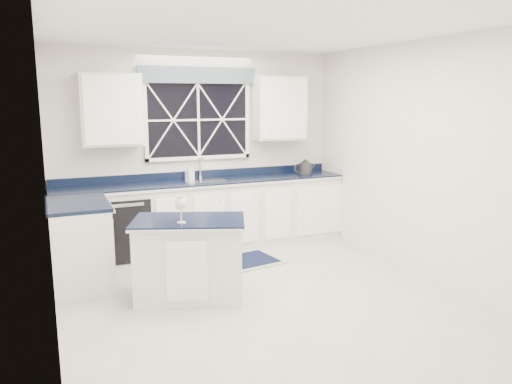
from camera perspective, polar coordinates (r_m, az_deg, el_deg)
name	(u,v)px	position (r m, az deg, el deg)	size (l,w,h in m)	color
ground	(263,298)	(5.32, 0.83, -11.98)	(4.50, 4.50, 0.00)	#ABABA6
back_wall	(198,149)	(7.05, -6.64, 4.96)	(4.00, 0.10, 2.70)	silver
base_cabinets	(186,221)	(6.67, -8.05, -3.25)	(3.99, 1.60, 0.90)	silver
countertop	(205,182)	(6.82, -5.84, 1.14)	(3.98, 0.64, 0.04)	black
dishwasher	(125,226)	(6.69, -14.79, -3.83)	(0.60, 0.58, 0.82)	black
window	(198,114)	(6.97, -6.61, 8.85)	(1.65, 0.09, 1.26)	black
upper_cabinets	(201,109)	(6.86, -6.33, 9.41)	(3.10, 0.34, 0.90)	silver
faucet	(201,167)	(6.98, -6.35, 2.83)	(0.05, 0.20, 0.30)	#B8B8BA
island	(190,258)	(5.23, -7.58, -7.53)	(1.29, 1.03, 0.84)	silver
rug	(237,263)	(6.34, -2.18, -8.06)	(1.20, 0.84, 0.02)	#A4A49F
kettle	(305,167)	(7.39, 5.62, 2.86)	(0.32, 0.24, 0.23)	#2E2E30
wine_glass	(181,204)	(4.95, -8.57, -1.40)	(0.11, 0.11, 0.27)	silver
soap_bottle	(190,172)	(6.90, -7.58, 2.24)	(0.09, 0.10, 0.21)	silver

